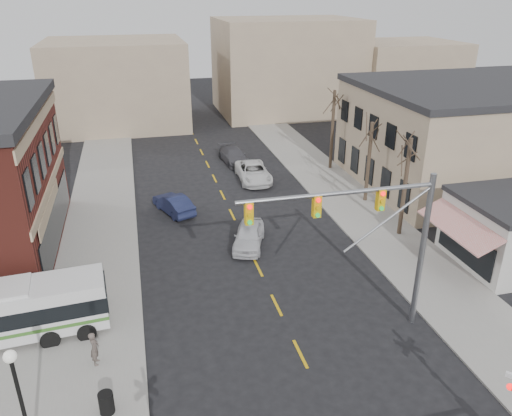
{
  "coord_description": "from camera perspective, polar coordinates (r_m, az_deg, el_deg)",
  "views": [
    {
      "loc": [
        -6.44,
        -15.41,
        15.61
      ],
      "look_at": [
        0.14,
        11.12,
        3.5
      ],
      "focal_mm": 35.0,
      "sensor_mm": 36.0,
      "label": 1
    }
  ],
  "objects": [
    {
      "name": "tree_east_c",
      "position": [
        46.47,
        8.72,
        8.8
      ],
      "size": [
        0.28,
        0.28,
        7.2
      ],
      "color": "#382B21",
      "rests_on": "sidewalk_east"
    },
    {
      "name": "tan_building",
      "position": [
        46.81,
        24.29,
        7.75
      ],
      "size": [
        20.3,
        15.3,
        8.5
      ],
      "color": "gray",
      "rests_on": "ground"
    },
    {
      "name": "pedestrian_near",
      "position": [
        24.08,
        -17.96,
        -15.02
      ],
      "size": [
        0.43,
        0.62,
        1.65
      ],
      "primitive_type": "imported",
      "rotation": [
        0.0,
        0.0,
        1.51
      ],
      "color": "#584D47",
      "rests_on": "sidewalk_west"
    },
    {
      "name": "car_c",
      "position": [
        43.82,
        -0.3,
        4.11
      ],
      "size": [
        2.78,
        5.67,
        1.55
      ],
      "primitive_type": "imported",
      "rotation": [
        0.0,
        0.0,
        -0.04
      ],
      "color": "silver",
      "rests_on": "ground"
    },
    {
      "name": "tree_east_b",
      "position": [
        39.56,
        12.74,
        5.12
      ],
      "size": [
        0.28,
        0.28,
        6.3
      ],
      "color": "#382B21",
      "rests_on": "sidewalk_east"
    },
    {
      "name": "tree_east_a",
      "position": [
        34.42,
        16.63,
        2.25
      ],
      "size": [
        0.28,
        0.28,
        6.75
      ],
      "color": "#382B21",
      "rests_on": "sidewalk_east"
    },
    {
      "name": "ground",
      "position": [
        22.86,
        6.77,
        -19.38
      ],
      "size": [
        160.0,
        160.0,
        0.0
      ],
      "primitive_type": "plane",
      "color": "black",
      "rests_on": "ground"
    },
    {
      "name": "car_d",
      "position": [
        48.51,
        -2.55,
        5.99
      ],
      "size": [
        2.51,
        5.13,
        1.43
      ],
      "primitive_type": "imported",
      "rotation": [
        0.0,
        0.0,
        0.1
      ],
      "color": "#444349",
      "rests_on": "ground"
    },
    {
      "name": "traffic_signal_mast",
      "position": [
        23.26,
        13.52,
        -2.03
      ],
      "size": [
        9.22,
        0.3,
        8.0
      ],
      "color": "gray",
      "rests_on": "ground"
    },
    {
      "name": "street_lamp",
      "position": [
        19.67,
        -25.71,
        -17.5
      ],
      "size": [
        0.44,
        0.44,
        4.55
      ],
      "color": "black",
      "rests_on": "sidewalk_west"
    },
    {
      "name": "sidewalk_west",
      "position": [
        38.79,
        -17.24,
        -0.88
      ],
      "size": [
        5.0,
        60.0,
        0.12
      ],
      "primitive_type": "cube",
      "color": "gray",
      "rests_on": "ground"
    },
    {
      "name": "car_a",
      "position": [
        32.64,
        -0.83,
        -3.17
      ],
      "size": [
        3.2,
        4.79,
        1.51
      ],
      "primitive_type": "imported",
      "rotation": [
        0.0,
        0.0,
        -0.35
      ],
      "color": "silver",
      "rests_on": "ground"
    },
    {
      "name": "trash_bin",
      "position": [
        21.95,
        -16.73,
        -20.55
      ],
      "size": [
        0.6,
        0.6,
        0.93
      ],
      "primitive_type": "cylinder",
      "color": "black",
      "rests_on": "sidewalk_west"
    },
    {
      "name": "pedestrian_far",
      "position": [
        27.8,
        -19.43,
        -9.44
      ],
      "size": [
        1.02,
        0.94,
        1.68
      ],
      "primitive_type": "imported",
      "rotation": [
        0.0,
        0.0,
        0.48
      ],
      "color": "#323558",
      "rests_on": "sidewalk_west"
    },
    {
      "name": "sidewalk_east",
      "position": [
        41.83,
        9.57,
        1.72
      ],
      "size": [
        5.0,
        60.0,
        0.12
      ],
      "primitive_type": "cube",
      "color": "gray",
      "rests_on": "ground"
    },
    {
      "name": "rr_crossing_east",
      "position": [
        20.87,
        26.82,
        -20.09
      ],
      "size": [
        5.6,
        1.36,
        4.0
      ],
      "color": "gray",
      "rests_on": "ground"
    },
    {
      "name": "car_b",
      "position": [
        37.99,
        -9.39,
        0.48
      ],
      "size": [
        3.05,
        4.61,
        1.44
      ],
      "primitive_type": "imported",
      "rotation": [
        0.0,
        0.0,
        3.53
      ],
      "color": "#191F3F",
      "rests_on": "ground"
    }
  ]
}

